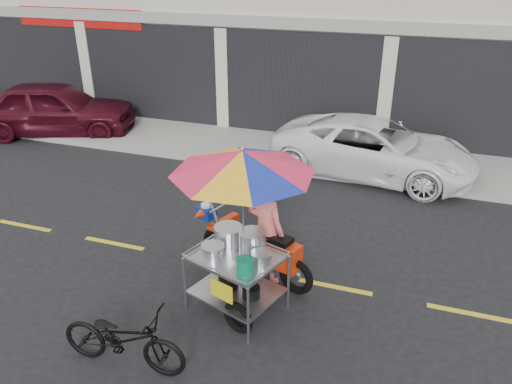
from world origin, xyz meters
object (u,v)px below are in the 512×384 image
(white_pickup, at_px, (374,148))
(near_bicycle, at_px, (123,338))
(maroon_sedan, at_px, (55,108))
(food_vendor_rig, at_px, (249,203))

(white_pickup, relative_size, near_bicycle, 2.79)
(white_pickup, bearing_deg, near_bicycle, 170.96)
(maroon_sedan, bearing_deg, food_vendor_rig, -144.08)
(maroon_sedan, height_order, white_pickup, maroon_sedan)
(white_pickup, height_order, near_bicycle, white_pickup)
(white_pickup, distance_m, near_bicycle, 7.51)
(maroon_sedan, height_order, near_bicycle, maroon_sedan)
(maroon_sedan, distance_m, white_pickup, 8.93)
(maroon_sedan, relative_size, food_vendor_rig, 1.75)
(near_bicycle, distance_m, food_vendor_rig, 2.40)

